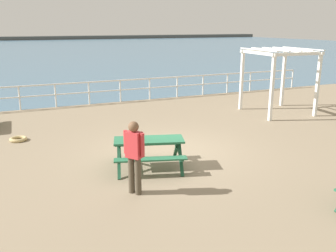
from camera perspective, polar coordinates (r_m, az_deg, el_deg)
ground_plane at (r=10.93m, az=0.38°, el=-4.51°), size 30.00×24.00×0.20m
sea_band at (r=62.38m, az=-20.16°, el=11.15°), size 142.00×90.00×0.01m
distant_shoreline at (r=105.28m, az=-21.89°, el=12.35°), size 142.00×6.00×1.80m
seaward_railing at (r=17.87m, az=-9.84°, el=5.88°), size 23.07×0.07×1.08m
picnic_table_far_left at (r=9.57m, az=-2.99°, el=-3.13°), size 2.16×1.96×0.80m
visitor at (r=7.98m, az=-5.29°, el=-4.23°), size 0.38×0.44×1.66m
lattice_pergola at (r=16.14m, az=16.98°, el=8.96°), size 2.57×2.69×2.70m
rope_coil at (r=12.86m, az=-22.30°, el=-1.89°), size 0.55×0.55×0.11m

